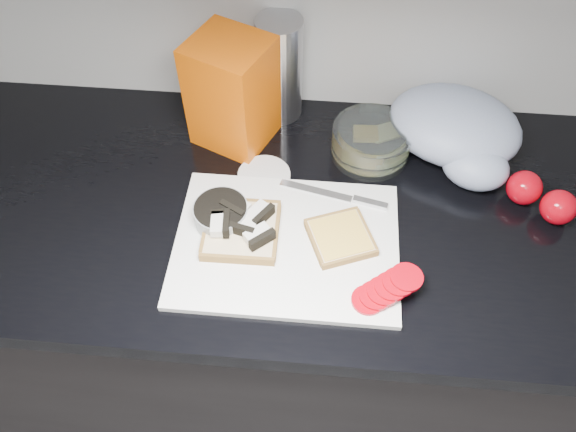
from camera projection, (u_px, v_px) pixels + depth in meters
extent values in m
cube|color=black|center=(334.00, 321.00, 1.44)|extent=(3.50, 0.60, 0.86)
cube|color=black|center=(349.00, 214.00, 1.08)|extent=(3.50, 0.64, 0.04)
cube|color=white|center=(287.00, 244.00, 1.01)|extent=(0.40, 0.30, 0.01)
cube|color=beige|center=(241.00, 230.00, 1.01)|extent=(0.13, 0.13, 0.02)
cube|color=white|center=(225.00, 209.00, 1.02)|extent=(0.05, 0.04, 0.02)
cube|color=black|center=(225.00, 209.00, 1.02)|extent=(0.05, 0.02, 0.02)
cube|color=white|center=(237.00, 206.00, 1.02)|extent=(0.05, 0.05, 0.02)
cube|color=black|center=(237.00, 206.00, 1.02)|extent=(0.05, 0.03, 0.02)
cube|color=white|center=(258.00, 213.00, 1.01)|extent=(0.05, 0.05, 0.02)
cube|color=black|center=(258.00, 213.00, 1.01)|extent=(0.04, 0.05, 0.02)
cube|color=white|center=(219.00, 224.00, 0.99)|extent=(0.03, 0.05, 0.02)
cube|color=black|center=(219.00, 224.00, 0.99)|extent=(0.02, 0.05, 0.02)
cube|color=white|center=(244.00, 225.00, 0.99)|extent=(0.05, 0.04, 0.02)
cube|color=black|center=(244.00, 225.00, 0.99)|extent=(0.05, 0.02, 0.02)
cube|color=white|center=(258.00, 235.00, 0.98)|extent=(0.05, 0.05, 0.02)
cube|color=black|center=(258.00, 235.00, 0.98)|extent=(0.05, 0.04, 0.02)
cube|color=beige|center=(340.00, 237.00, 1.00)|extent=(0.14, 0.14, 0.01)
cube|color=#EDBB45|center=(341.00, 235.00, 0.99)|extent=(0.12, 0.12, 0.00)
cylinder|color=#B10410|center=(368.00, 300.00, 0.93)|extent=(0.06, 0.06, 0.01)
cylinder|color=#B10410|center=(376.00, 296.00, 0.93)|extent=(0.06, 0.06, 0.01)
cylinder|color=#B10410|center=(383.00, 291.00, 0.93)|extent=(0.06, 0.06, 0.01)
cylinder|color=#B10410|center=(391.00, 286.00, 0.93)|extent=(0.07, 0.07, 0.01)
cylinder|color=#B10410|center=(399.00, 282.00, 0.93)|extent=(0.07, 0.07, 0.01)
cylinder|color=#B10410|center=(407.00, 277.00, 0.93)|extent=(0.08, 0.08, 0.01)
cube|color=silver|center=(316.00, 191.00, 1.08)|extent=(0.14, 0.05, 0.00)
cube|color=silver|center=(370.00, 203.00, 1.05)|extent=(0.07, 0.03, 0.01)
cylinder|color=gray|center=(222.00, 216.00, 1.02)|extent=(0.10, 0.10, 0.05)
cylinder|color=black|center=(220.00, 209.00, 1.01)|extent=(0.10, 0.10, 0.01)
cylinder|color=silver|center=(264.00, 175.00, 1.11)|extent=(0.13, 0.13, 0.01)
cylinder|color=silver|center=(371.00, 142.00, 1.13)|extent=(0.16, 0.16, 0.07)
cube|color=#EDBB45|center=(364.00, 143.00, 1.13)|extent=(0.05, 0.04, 0.04)
cube|color=#FFFD98|center=(382.00, 144.00, 1.14)|extent=(0.07, 0.06, 0.01)
cube|color=#E84C03|center=(232.00, 92.00, 1.10)|extent=(0.19, 0.18, 0.23)
cylinder|color=#A8A8AD|center=(279.00, 69.00, 1.14)|extent=(0.09, 0.09, 0.22)
ellipsoid|color=#93A0B5|center=(454.00, 125.00, 1.12)|extent=(0.32, 0.29, 0.12)
ellipsoid|color=#93A0B5|center=(475.00, 166.00, 1.08)|extent=(0.16, 0.14, 0.08)
sphere|color=#B10410|center=(524.00, 188.00, 1.05)|extent=(0.07, 0.07, 0.07)
sphere|color=#B10410|center=(559.00, 207.00, 1.03)|extent=(0.07, 0.07, 0.07)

